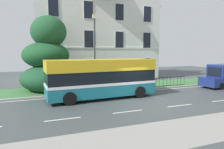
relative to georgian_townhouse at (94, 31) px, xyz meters
The scene contains 7 objects.
ground_plane 15.22m from the georgian_townhouse, 91.82° to the right, with size 60.00×56.00×0.18m.
georgian_townhouse is the anchor object (origin of this frame).
iron_verge_railing 11.73m from the georgian_townhouse, 90.00° to the right, with size 14.46×0.04×0.97m.
evergreen_tree 10.55m from the georgian_townhouse, 131.51° to the right, with size 5.83×5.83×7.29m.
single_decker_bus 13.46m from the georgian_townhouse, 103.01° to the right, with size 8.83×3.02×3.13m.
street_lamp_post 10.10m from the georgian_townhouse, 105.42° to the right, with size 0.36×0.24×6.95m.
litter_bin 11.25m from the georgian_townhouse, 77.43° to the right, with size 0.48×0.48×1.08m.
Camera 1 is at (-7.24, -12.83, 3.77)m, focal length 32.02 mm.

